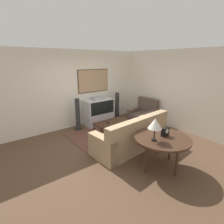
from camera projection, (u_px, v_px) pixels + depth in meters
The scene contains 14 objects.
ground_plane at pixel (112, 146), 4.95m from camera, with size 12.00×12.00×0.00m, color brown.
wall_back at pixel (76, 89), 6.18m from camera, with size 12.00×0.10×2.70m.
wall_right at pixel (172, 90), 6.10m from camera, with size 0.06×12.00×2.70m.
area_rug at pixel (109, 135), 5.67m from camera, with size 2.31×1.89×0.01m.
tv at pixel (99, 111), 6.58m from camera, with size 1.09×0.57×1.05m.
couch at pixel (132, 137), 4.77m from camera, with size 2.28×1.03×0.94m.
armchair at pixel (143, 116), 6.64m from camera, with size 0.97×0.95×0.97m.
coffee_table at pixel (111, 123), 5.67m from camera, with size 1.16×0.52×0.44m.
console_table at pixel (162, 140), 3.81m from camera, with size 1.22×1.22×0.74m.
table_lamp at pixel (155, 124), 3.55m from camera, with size 0.29×0.29×0.49m.
mantel_clock at pixel (165, 132), 3.85m from camera, with size 0.18×0.10×0.19m.
remote at pixel (108, 123), 5.52m from camera, with size 0.06×0.16×0.02m.
speaker_tower_left at pixel (78, 115), 6.03m from camera, with size 0.27×0.27×1.11m.
speaker_tower_right at pixel (117, 107), 7.06m from camera, with size 0.27×0.27×1.11m.
Camera 1 is at (-2.73, -3.52, 2.36)m, focal length 28.00 mm.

